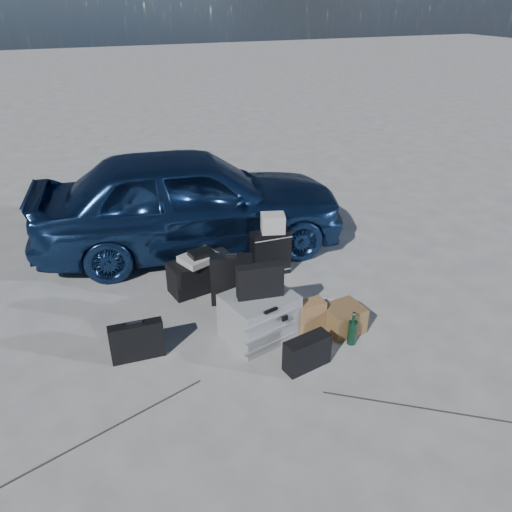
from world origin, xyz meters
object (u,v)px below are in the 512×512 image
(suitcase_right, at_px, (271,253))
(briefcase, at_px, (137,341))
(cardboard_box, at_px, (344,319))
(suitcase_left, at_px, (232,280))
(pelican_case, at_px, (259,316))
(car, at_px, (190,200))
(green_bottle, at_px, (353,329))
(duffel_bag, at_px, (201,274))

(suitcase_right, bearing_deg, briefcase, -149.06)
(suitcase_right, relative_size, cardboard_box, 1.55)
(suitcase_left, distance_m, cardboard_box, 1.21)
(suitcase_right, bearing_deg, pelican_case, -116.90)
(pelican_case, bearing_deg, car, 77.66)
(car, height_order, briefcase, car)
(car, distance_m, cardboard_box, 2.51)
(pelican_case, bearing_deg, green_bottle, -43.82)
(car, height_order, duffel_bag, car)
(briefcase, relative_size, suitcase_left, 0.85)
(car, height_order, green_bottle, car)
(suitcase_right, relative_size, green_bottle, 1.65)
(suitcase_left, distance_m, duffel_bag, 0.47)
(car, xyz_separation_m, briefcase, (-1.06, -1.97, -0.46))
(briefcase, relative_size, cardboard_box, 1.35)
(briefcase, relative_size, suitcase_right, 0.87)
(pelican_case, height_order, suitcase_right, suitcase_right)
(duffel_bag, bearing_deg, car, 69.23)
(suitcase_left, bearing_deg, car, 113.39)
(suitcase_right, bearing_deg, duffel_bag, -177.38)
(green_bottle, bearing_deg, suitcase_right, 96.92)
(suitcase_left, height_order, duffel_bag, suitcase_left)
(pelican_case, relative_size, green_bottle, 1.89)
(suitcase_left, relative_size, green_bottle, 1.70)
(suitcase_left, height_order, suitcase_right, suitcase_left)
(pelican_case, distance_m, duffel_bag, 1.08)
(duffel_bag, height_order, cardboard_box, duffel_bag)
(car, xyz_separation_m, green_bottle, (0.83, -2.51, -0.48))
(pelican_case, xyz_separation_m, cardboard_box, (0.79, -0.22, -0.09))
(briefcase, bearing_deg, suitcase_right, 32.56)
(suitcase_right, distance_m, duffel_bag, 0.84)
(suitcase_right, bearing_deg, cardboard_box, -78.94)
(car, xyz_separation_m, suitcase_right, (0.65, -1.01, -0.37))
(pelican_case, relative_size, duffel_bag, 0.88)
(pelican_case, bearing_deg, cardboard_box, -29.57)
(duffel_bag, bearing_deg, cardboard_box, -60.85)
(briefcase, bearing_deg, pelican_case, -2.17)
(cardboard_box, bearing_deg, suitcase_left, 134.22)
(duffel_bag, bearing_deg, suitcase_left, -72.88)
(suitcase_right, height_order, duffel_bag, suitcase_right)
(pelican_case, height_order, cardboard_box, pelican_case)
(car, bearing_deg, pelican_case, -169.93)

